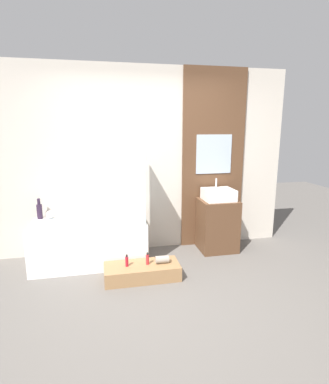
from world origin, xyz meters
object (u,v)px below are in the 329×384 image
at_px(sink, 218,194).
at_px(bottle_soap_secondary, 147,259).
at_px(bathtub, 90,242).
at_px(bottle_soap_primary, 127,261).
at_px(wooden_step_bench, 142,271).
at_px(vase_round_light, 50,215).
at_px(vase_tall_dark, 39,211).

distance_m(sink, bottle_soap_secondary, 1.43).
relative_size(bathtub, bottle_soap_secondary, 9.88).
bearing_deg(bottle_soap_primary, bottle_soap_secondary, 0.00).
relative_size(bathtub, sink, 3.44).
relative_size(wooden_step_bench, bottle_soap_secondary, 6.04).
bearing_deg(bathtub, sink, 2.62).
bearing_deg(vase_round_light, bottle_soap_primary, -40.19).
height_order(vase_tall_dark, bottle_soap_primary, vase_tall_dark).
distance_m(sink, vase_round_light, 2.33).
distance_m(bathtub, wooden_step_bench, 0.86).
bearing_deg(bathtub, bottle_soap_secondary, -39.69).
xyz_separation_m(vase_tall_dark, bottle_soap_primary, (1.08, -0.81, -0.45)).
relative_size(wooden_step_bench, sink, 2.10).
xyz_separation_m(vase_round_light, bottle_soap_primary, (0.94, -0.80, -0.39)).
bearing_deg(vase_round_light, bottle_soap_secondary, -33.86).
height_order(sink, bottle_soap_secondary, sink).
xyz_separation_m(vase_round_light, bottle_soap_secondary, (1.19, -0.80, -0.39)).
xyz_separation_m(vase_tall_dark, bottle_soap_secondary, (1.32, -0.81, -0.45)).
relative_size(vase_round_light, bottle_soap_secondary, 0.73).
height_order(bathtub, bottle_soap_secondary, bathtub).
xyz_separation_m(bathtub, bottle_soap_primary, (0.44, -0.56, -0.05)).
bearing_deg(sink, wooden_step_bench, -151.60).
relative_size(wooden_step_bench, bottle_soap_primary, 6.18).
distance_m(vase_tall_dark, bottle_soap_primary, 1.42).
bearing_deg(bathtub, vase_round_light, 155.40).
bearing_deg(vase_tall_dark, sink, -3.93).
bearing_deg(bottle_soap_primary, wooden_step_bench, 0.00).
height_order(bathtub, wooden_step_bench, bathtub).
height_order(wooden_step_bench, vase_tall_dark, vase_tall_dark).
bearing_deg(bottle_soap_secondary, bathtub, 140.31).
bearing_deg(bottle_soap_primary, sink, 25.21).
bearing_deg(vase_round_light, vase_tall_dark, 172.15).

